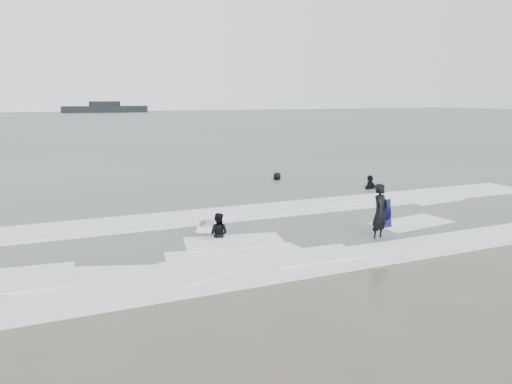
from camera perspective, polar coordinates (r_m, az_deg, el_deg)
name	(u,v)px	position (r m, az deg, el deg)	size (l,w,h in m)	color
ground	(321,256)	(15.34, 7.41, -7.28)	(320.00, 320.00, 0.00)	brown
sea	(88,124)	(92.95, -18.62, 7.38)	(320.00, 320.00, 0.00)	#47544C
surfer_centre	(379,239)	(17.44, 13.87, -5.29)	(0.70, 0.46, 1.93)	black
surfer_wading	(218,240)	(16.97, -4.33, -5.44)	(0.72, 0.56, 1.48)	black
surfer_right_near	(370,190)	(26.61, 12.90, 0.28)	(1.12, 0.47, 1.91)	black
surfer_right_far	(277,181)	(28.69, 2.44, 1.30)	(0.80, 0.52, 1.63)	black
surf_foam	(270,226)	(18.48, 1.59, -3.93)	(30.03, 9.06, 0.09)	white
bodyboards	(330,204)	(20.25, 8.45, -1.39)	(12.10, 8.64, 1.25)	#0E0F43
vessel_horizon	(105,108)	(159.40, -16.88, 9.12)	(24.93, 4.45, 3.38)	black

